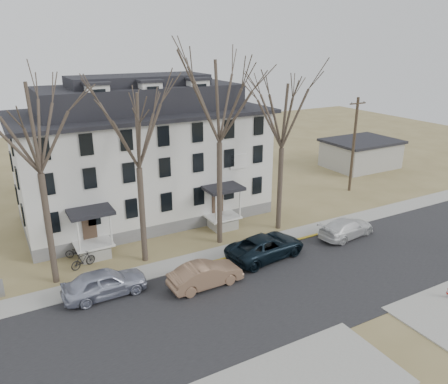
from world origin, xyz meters
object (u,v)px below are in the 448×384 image
car_tan (205,275)px  bicycle_left (78,252)px  boarding_house (143,156)px  car_white (346,228)px  car_navy (266,247)px  tree_far_left (33,122)px  bicycle_right (83,261)px  tree_center (219,96)px  tree_mid_left (136,125)px  utility_pole_far (354,144)px  car_silver (105,283)px  tree_mid_right (283,112)px

car_tan → bicycle_left: bearing=37.0°
boarding_house → car_white: size_ratio=4.13×
car_tan → car_navy: (5.50, 1.38, 0.04)m
car_white → bicycle_left: size_ratio=2.88×
tree_far_left → bicycle_right: size_ratio=7.52×
tree_center → bicycle_right: 14.60m
tree_mid_left → car_navy: tree_mid_left is taller
tree_far_left → tree_mid_left: 6.05m
tree_far_left → car_white: (21.15, -4.01, -9.61)m
utility_pole_far → tree_mid_left: bearing=-169.9°
tree_far_left → car_silver: size_ratio=2.73×
car_white → bicycle_left: 20.34m
tree_mid_left → utility_pole_far: 24.33m
car_tan → bicycle_right: (-6.24, 6.11, -0.23)m
bicycle_left → tree_mid_right: bearing=-78.1°
tree_far_left → tree_mid_right: (17.50, 0.00, -0.74)m
tree_center → bicycle_left: size_ratio=8.42×
car_white → bicycle_right: size_ratio=2.76×
boarding_house → utility_pole_far: 20.88m
tree_mid_right → tree_far_left: bearing=180.0°
tree_mid_left → car_white: size_ratio=2.53×
tree_mid_left → tree_center: tree_center is taller
boarding_house → tree_mid_left: tree_mid_left is taller
tree_mid_right → bicycle_left: 18.25m
bicycle_right → car_white: bearing=-124.2°
tree_mid_left → car_tan: 10.46m
tree_mid_left → car_white: bearing=-14.8°
boarding_house → car_navy: boarding_house is taller
tree_center → bicycle_left: tree_center is taller
car_navy → car_white: (7.47, -0.22, -0.09)m
tree_mid_left → utility_pole_far: tree_mid_left is taller
utility_pole_far → car_silver: bearing=-164.7°
utility_pole_far → bicycle_right: bearing=-173.2°
tree_mid_right → boarding_house: bearing=136.2°
car_silver → car_white: car_silver is taller
tree_far_left → car_navy: size_ratio=2.32×
tree_far_left → tree_mid_right: 17.52m
car_silver → tree_far_left: bearing=35.9°
car_tan → bicycle_left: size_ratio=2.72×
car_silver → bicycle_right: car_silver is taller
tree_mid_right → bicycle_right: size_ratio=6.98×
boarding_house → tree_mid_right: 12.51m
tree_far_left → car_tan: 13.61m
tree_center → car_white: size_ratio=2.92×
boarding_house → utility_pole_far: boarding_house is taller
tree_mid_right → car_navy: 10.30m
car_silver → bicycle_right: 4.17m
tree_far_left → tree_center: bearing=0.0°
tree_mid_left → car_white: (15.15, -4.01, -8.87)m
tree_mid_left → car_tan: (2.18, -5.18, -8.82)m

